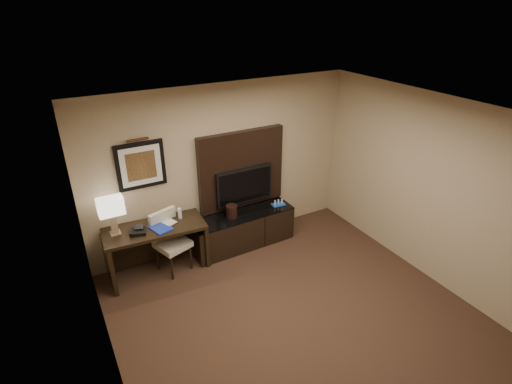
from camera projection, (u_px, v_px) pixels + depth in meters
floor at (309, 331)px, 5.09m from camera, size 4.50×5.00×0.01m
ceiling at (325, 127)px, 3.89m from camera, size 4.50×5.00×0.01m
wall_back at (223, 167)px, 6.45m from camera, size 4.50×0.01×2.70m
wall_left at (110, 312)px, 3.51m from camera, size 0.01×5.00×2.70m
wall_right at (449, 198)px, 5.47m from camera, size 0.01×5.00×2.70m
desk at (157, 249)px, 6.04m from camera, size 1.51×0.73×0.79m
credenza at (243, 230)px, 6.71m from camera, size 1.76×0.52×0.60m
tv_wall_panel at (241, 169)px, 6.57m from camera, size 1.50×0.12×1.30m
tv at (244, 185)px, 6.60m from camera, size 1.00×0.08×0.60m
artwork at (141, 165)px, 5.73m from camera, size 0.70×0.04×0.70m
picture_light at (138, 140)px, 5.53m from camera, size 0.04×0.04×0.30m
desk_chair at (173, 244)px, 6.04m from camera, size 0.59×0.63×0.94m
table_lamp at (113, 218)px, 5.59m from camera, size 0.36×0.25×0.53m
desk_phone at (138, 230)px, 5.69m from camera, size 0.27×0.25×0.11m
blue_folder at (161, 228)px, 5.83m from camera, size 0.33×0.38×0.02m
book at (163, 218)px, 5.87m from camera, size 0.16×0.08×0.23m
water_bottle at (180, 213)px, 6.06m from camera, size 0.07×0.07×0.17m
ice_bucket at (232, 211)px, 6.45m from camera, size 0.20×0.20×0.21m
minibar_tray at (278, 203)px, 6.85m from camera, size 0.24×0.16×0.08m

